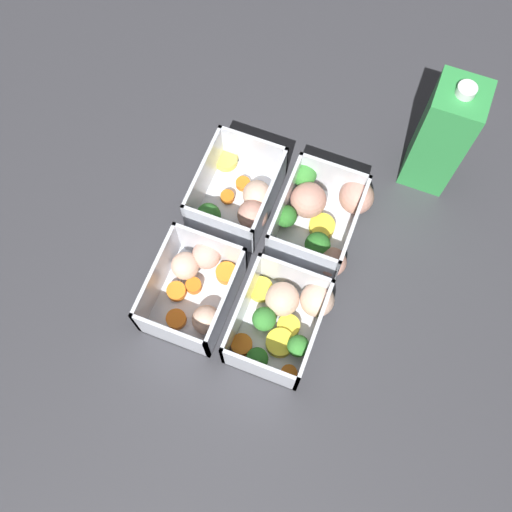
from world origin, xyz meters
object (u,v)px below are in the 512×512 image
at_px(juice_carton, 442,136).
at_px(container_near_left, 239,198).
at_px(container_far_left, 321,214).
at_px(container_far_right, 283,318).
at_px(container_near_right, 196,287).

bearing_deg(juice_carton, container_near_left, -57.09).
distance_m(container_far_left, juice_carton, 0.19).
bearing_deg(container_far_right, container_near_right, -89.39).
bearing_deg(container_near_left, container_near_right, -2.44).
relative_size(container_near_right, juice_carton, 0.74).
distance_m(container_near_left, container_far_right, 0.19).
xyz_separation_m(container_near_right, container_far_right, (-0.00, 0.13, 0.00)).
xyz_separation_m(container_near_right, juice_carton, (-0.30, 0.24, 0.07)).
height_order(container_near_right, juice_carton, juice_carton).
distance_m(container_near_left, container_far_left, 0.12).
bearing_deg(container_far_left, container_near_right, -37.49).
relative_size(container_far_left, container_far_right, 1.10).
xyz_separation_m(container_near_right, container_far_left, (-0.16, 0.12, 0.00)).
relative_size(container_near_right, container_far_left, 0.91).
relative_size(container_near_left, juice_carton, 0.72).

